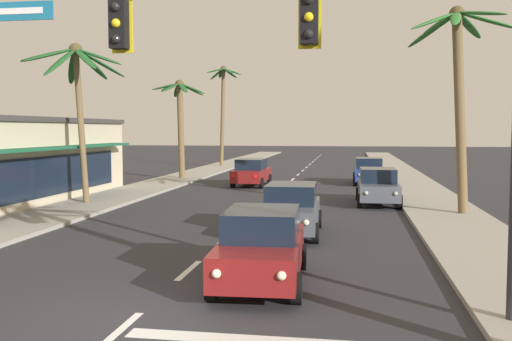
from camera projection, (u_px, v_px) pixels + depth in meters
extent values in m
plane|color=#2D2D33|center=(131.00, 320.00, 10.47)|extent=(220.00, 220.00, 0.00)
cube|color=#9E998E|center=(427.00, 197.00, 28.89)|extent=(3.20, 110.00, 0.14)
cube|color=#9E998E|center=(133.00, 192.00, 31.41)|extent=(3.20, 110.00, 0.14)
cube|color=silver|center=(119.00, 331.00, 9.91)|extent=(0.16, 2.00, 0.01)
cube|color=silver|center=(189.00, 270.00, 14.20)|extent=(0.16, 2.00, 0.01)
cube|color=silver|center=(226.00, 237.00, 18.49)|extent=(0.16, 2.00, 0.01)
cube|color=silver|center=(249.00, 217.00, 22.78)|extent=(0.16, 2.00, 0.01)
cube|color=silver|center=(265.00, 203.00, 27.06)|extent=(0.16, 2.00, 0.01)
cube|color=silver|center=(277.00, 193.00, 31.35)|extent=(0.16, 2.00, 0.01)
cube|color=silver|center=(286.00, 185.00, 35.64)|extent=(0.16, 2.00, 0.01)
cube|color=silver|center=(293.00, 179.00, 39.93)|extent=(0.16, 2.00, 0.01)
cube|color=silver|center=(298.00, 175.00, 44.22)|extent=(0.16, 2.00, 0.01)
cube|color=silver|center=(303.00, 171.00, 48.51)|extent=(0.16, 2.00, 0.01)
cube|color=silver|center=(307.00, 167.00, 52.79)|extent=(0.16, 2.00, 0.01)
cube|color=silver|center=(310.00, 164.00, 57.08)|extent=(0.16, 2.00, 0.01)
cube|color=silver|center=(313.00, 162.00, 61.37)|extent=(0.16, 2.00, 0.01)
cube|color=silver|center=(315.00, 160.00, 65.66)|extent=(0.16, 2.00, 0.01)
cube|color=silver|center=(317.00, 158.00, 69.95)|extent=(0.16, 2.00, 0.01)
cube|color=silver|center=(319.00, 156.00, 74.24)|extent=(0.16, 2.00, 0.01)
cube|color=silver|center=(321.00, 155.00, 78.53)|extent=(0.16, 2.00, 0.01)
cube|color=silver|center=(243.00, 339.00, 9.53)|extent=(4.00, 0.44, 0.01)
cube|color=black|center=(309.00, 18.00, 10.31)|extent=(0.32, 0.26, 0.92)
sphere|color=black|center=(309.00, 0.00, 10.15)|extent=(0.17, 0.17, 0.17)
sphere|color=yellow|center=(309.00, 17.00, 10.18)|extent=(0.17, 0.17, 0.17)
sphere|color=black|center=(309.00, 34.00, 10.20)|extent=(0.17, 0.17, 0.17)
cube|color=yellow|center=(310.00, 20.00, 10.48)|extent=(0.42, 0.03, 1.04)
cube|color=black|center=(119.00, 24.00, 10.90)|extent=(0.32, 0.26, 0.92)
sphere|color=black|center=(116.00, 7.00, 10.74)|extent=(0.17, 0.17, 0.17)
sphere|color=yellow|center=(116.00, 23.00, 10.76)|extent=(0.17, 0.17, 0.17)
sphere|color=black|center=(116.00, 39.00, 10.78)|extent=(0.17, 0.17, 0.17)
cube|color=yellow|center=(122.00, 26.00, 11.06)|extent=(0.42, 0.03, 1.04)
cube|color=#196B93|center=(6.00, 12.00, 11.28)|extent=(1.99, 0.05, 0.36)
cube|color=white|center=(5.00, 11.00, 11.25)|extent=(1.59, 0.01, 0.12)
cube|color=maroon|center=(261.00, 254.00, 12.93)|extent=(1.95, 4.37, 0.72)
cube|color=black|center=(262.00, 223.00, 13.03)|extent=(1.69, 2.27, 0.64)
cylinder|color=black|center=(296.00, 288.00, 11.45)|extent=(0.25, 0.65, 0.64)
cylinder|color=black|center=(212.00, 285.00, 11.65)|extent=(0.25, 0.65, 0.64)
cylinder|color=black|center=(302.00, 257.00, 14.26)|extent=(0.25, 0.65, 0.64)
cylinder|color=black|center=(234.00, 255.00, 14.46)|extent=(0.25, 0.65, 0.64)
sphere|color=#F9EFC6|center=(282.00, 276.00, 10.70)|extent=(0.18, 0.18, 0.18)
sphere|color=#F9EFC6|center=(216.00, 274.00, 10.85)|extent=(0.18, 0.18, 0.18)
cube|color=red|center=(295.00, 233.00, 14.98)|extent=(0.24, 0.07, 0.20)
cube|color=red|center=(246.00, 232.00, 15.14)|extent=(0.24, 0.07, 0.20)
cube|color=#4C515B|center=(291.00, 214.00, 19.02)|extent=(1.85, 4.33, 0.72)
cube|color=black|center=(291.00, 193.00, 19.12)|extent=(1.64, 2.23, 0.64)
cylinder|color=black|center=(315.00, 233.00, 17.53)|extent=(0.23, 0.64, 0.64)
cylinder|color=black|center=(260.00, 232.00, 17.77)|extent=(0.23, 0.64, 0.64)
cylinder|color=black|center=(318.00, 219.00, 20.33)|extent=(0.23, 0.64, 0.64)
cylinder|color=black|center=(270.00, 218.00, 20.57)|extent=(0.23, 0.64, 0.64)
sphere|color=#F9EFC6|center=(306.00, 223.00, 16.79)|extent=(0.18, 0.18, 0.18)
sphere|color=#F9EFC6|center=(264.00, 222.00, 16.96)|extent=(0.18, 0.18, 0.18)
cube|color=red|center=(314.00, 203.00, 21.05)|extent=(0.24, 0.06, 0.20)
cube|color=red|center=(278.00, 203.00, 21.24)|extent=(0.24, 0.06, 0.20)
cube|color=maroon|center=(252.00, 175.00, 35.37)|extent=(1.89, 4.35, 0.72)
cube|color=black|center=(251.00, 164.00, 35.18)|extent=(1.67, 2.25, 0.64)
cylinder|color=black|center=(243.00, 179.00, 36.95)|extent=(0.24, 0.65, 0.64)
cylinder|color=black|center=(269.00, 179.00, 36.62)|extent=(0.24, 0.65, 0.64)
cylinder|color=black|center=(233.00, 183.00, 34.17)|extent=(0.24, 0.65, 0.64)
cylinder|color=black|center=(261.00, 183.00, 33.84)|extent=(0.24, 0.65, 0.64)
sphere|color=#B2B2AD|center=(249.00, 171.00, 37.61)|extent=(0.18, 0.18, 0.18)
sphere|color=#B2B2AD|center=(268.00, 171.00, 37.37)|extent=(0.18, 0.18, 0.18)
cube|color=red|center=(233.00, 176.00, 33.38)|extent=(0.24, 0.07, 0.20)
cube|color=red|center=(255.00, 176.00, 33.12)|extent=(0.24, 0.07, 0.20)
cube|color=#4C515B|center=(378.00, 190.00, 26.63)|extent=(1.80, 4.32, 0.72)
cube|color=black|center=(378.00, 175.00, 26.73)|extent=(1.62, 2.22, 0.64)
cylinder|color=black|center=(400.00, 202.00, 25.12)|extent=(0.23, 0.64, 0.64)
cylinder|color=black|center=(360.00, 201.00, 25.38)|extent=(0.23, 0.64, 0.64)
cylinder|color=black|center=(394.00, 194.00, 27.92)|extent=(0.23, 0.64, 0.64)
cylinder|color=black|center=(358.00, 194.00, 28.18)|extent=(0.23, 0.64, 0.64)
sphere|color=#B2B2AD|center=(396.00, 194.00, 24.39)|extent=(0.18, 0.18, 0.18)
sphere|color=#B2B2AD|center=(366.00, 193.00, 24.58)|extent=(0.18, 0.18, 0.18)
cube|color=red|center=(389.00, 184.00, 28.65)|extent=(0.24, 0.06, 0.20)
cube|color=red|center=(362.00, 183.00, 28.85)|extent=(0.24, 0.06, 0.20)
cube|color=navy|center=(369.00, 174.00, 36.47)|extent=(1.77, 4.31, 0.72)
cube|color=black|center=(369.00, 163.00, 36.57)|extent=(1.61, 2.20, 0.64)
cylinder|color=black|center=(384.00, 181.00, 34.96)|extent=(0.22, 0.64, 0.64)
cylinder|color=black|center=(355.00, 181.00, 35.24)|extent=(0.22, 0.64, 0.64)
cylinder|color=black|center=(381.00, 177.00, 37.76)|extent=(0.22, 0.64, 0.64)
cylinder|color=black|center=(355.00, 177.00, 38.03)|extent=(0.22, 0.64, 0.64)
sphere|color=#B2B2AD|center=(380.00, 175.00, 34.23)|extent=(0.18, 0.18, 0.18)
sphere|color=#B2B2AD|center=(359.00, 175.00, 34.43)|extent=(0.18, 0.18, 0.18)
cube|color=red|center=(378.00, 170.00, 38.49)|extent=(0.24, 0.06, 0.20)
cube|color=red|center=(358.00, 169.00, 38.70)|extent=(0.24, 0.06, 0.20)
cylinder|color=brown|center=(81.00, 129.00, 26.16)|extent=(0.66, 0.28, 7.06)
ellipsoid|color=#1E5123|center=(98.00, 56.00, 25.52)|extent=(2.52, 0.90, 0.95)
ellipsoid|color=#1E5123|center=(101.00, 63.00, 26.55)|extent=(2.06, 1.81, 1.32)
ellipsoid|color=#1E5123|center=(92.00, 65.00, 27.03)|extent=(0.91, 2.37, 1.34)
ellipsoid|color=#1E5123|center=(73.00, 67.00, 26.96)|extent=(1.56, 2.07, 1.56)
ellipsoid|color=#1E5123|center=(48.00, 55.00, 25.92)|extent=(2.58, 0.87, 0.70)
ellipsoid|color=#1E5123|center=(49.00, 55.00, 25.17)|extent=(1.93, 2.16, 0.92)
ellipsoid|color=#1E5123|center=(60.00, 62.00, 24.97)|extent=(0.80, 2.27, 1.53)
ellipsoid|color=#1E5123|center=(85.00, 58.00, 25.04)|extent=(2.01, 1.94, 1.23)
sphere|color=#4C4223|center=(76.00, 50.00, 25.94)|extent=(0.60, 0.60, 0.60)
cylinder|color=brown|center=(181.00, 132.00, 39.50)|extent=(0.55, 0.42, 6.56)
ellipsoid|color=#1E5123|center=(192.00, 89.00, 39.14)|extent=(1.87, 0.41, 0.87)
ellipsoid|color=#1E5123|center=(192.00, 89.00, 39.76)|extent=(1.67, 1.51, 0.90)
ellipsoid|color=#1E5123|center=(177.00, 90.00, 40.13)|extent=(1.19, 1.81, 0.97)
ellipsoid|color=#1E5123|center=(170.00, 87.00, 39.90)|extent=(1.87, 1.35, 0.56)
ellipsoid|color=#1E5123|center=(166.00, 87.00, 39.19)|extent=(1.97, 0.88, 0.60)
ellipsoid|color=#1E5123|center=(170.00, 87.00, 38.53)|extent=(1.15, 1.88, 0.81)
ellipsoid|color=#1E5123|center=(183.00, 88.00, 38.46)|extent=(1.33, 1.79, 0.87)
sphere|color=#4C4223|center=(180.00, 84.00, 39.27)|extent=(0.60, 0.60, 0.60)
cylinder|color=brown|center=(223.00, 119.00, 52.84)|extent=(0.59, 0.34, 8.97)
ellipsoid|color=#1E5123|center=(233.00, 72.00, 52.37)|extent=(1.71, 0.41, 0.72)
ellipsoid|color=#1E5123|center=(230.00, 73.00, 53.06)|extent=(1.32, 1.55, 0.89)
ellipsoid|color=#1E5123|center=(222.00, 73.00, 53.29)|extent=(1.11, 1.67, 0.83)
ellipsoid|color=#1E5123|center=(217.00, 74.00, 52.90)|extent=(1.60, 0.93, 1.07)
ellipsoid|color=#1E5123|center=(215.00, 71.00, 52.10)|extent=(1.62, 1.38, 0.59)
ellipsoid|color=#1E5123|center=(220.00, 70.00, 51.71)|extent=(0.78, 1.80, 0.51)
ellipsoid|color=#1E5123|center=(228.00, 71.00, 51.81)|extent=(1.44, 1.55, 0.71)
sphere|color=#4C4223|center=(224.00, 69.00, 52.50)|extent=(0.60, 0.60, 0.60)
cylinder|color=brown|center=(460.00, 117.00, 22.73)|extent=(0.83, 0.39, 8.00)
ellipsoid|color=#2D702D|center=(488.00, 21.00, 22.16)|extent=(2.39, 0.71, 0.91)
ellipsoid|color=#2D702D|center=(469.00, 26.00, 23.34)|extent=(1.65, 2.19, 0.88)
ellipsoid|color=#2D702D|center=(439.00, 25.00, 23.63)|extent=(1.41, 2.35, 0.68)
ellipsoid|color=#2D702D|center=(432.00, 31.00, 23.28)|extent=(2.02, 1.65, 1.28)
ellipsoid|color=#2D702D|center=(434.00, 20.00, 21.99)|extent=(2.14, 1.69, 0.96)
ellipsoid|color=#2D702D|center=(456.00, 18.00, 21.43)|extent=(0.85, 2.37, 1.00)
ellipsoid|color=#2D702D|center=(481.00, 13.00, 21.42)|extent=(1.76, 2.19, 0.63)
sphere|color=#4C4223|center=(457.00, 14.00, 22.47)|extent=(0.60, 0.60, 0.60)
cube|color=#195B3D|center=(54.00, 148.00, 25.29)|extent=(1.00, 14.84, 0.12)
cube|color=black|center=(46.00, 176.00, 25.45)|extent=(0.06, 13.97, 1.80)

